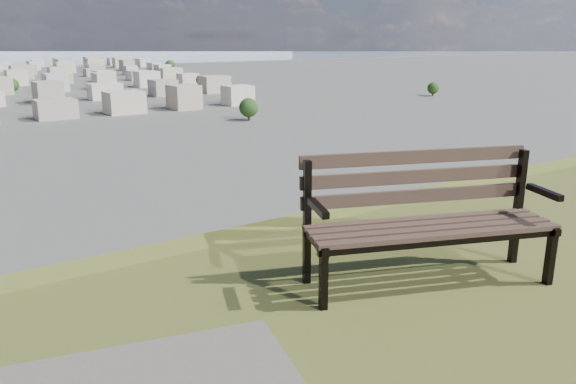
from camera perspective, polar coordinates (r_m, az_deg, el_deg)
park_bench at (r=4.58m, az=13.79°, el=-1.87°), size 2.04×1.27×1.02m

